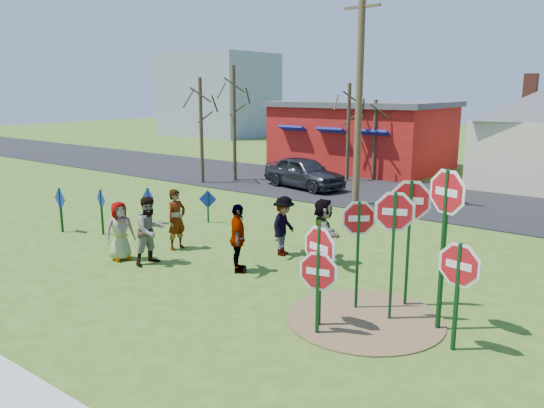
% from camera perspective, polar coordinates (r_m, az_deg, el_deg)
% --- Properties ---
extents(ground, '(120.00, 120.00, 0.00)m').
position_cam_1_polar(ground, '(14.39, -4.37, -6.42)').
color(ground, '#375718').
rests_on(ground, ground).
extents(road, '(120.00, 7.50, 0.04)m').
position_cam_1_polar(road, '(23.95, 14.12, 0.87)').
color(road, black).
rests_on(road, ground).
extents(dirt_patch, '(3.20, 3.20, 0.03)m').
position_cam_1_polar(dirt_patch, '(11.24, 9.95, -12.03)').
color(dirt_patch, brown).
rests_on(dirt_patch, ground).
extents(red_building, '(9.40, 7.69, 3.90)m').
position_cam_1_polar(red_building, '(31.83, 9.79, 7.35)').
color(red_building, '#9C190F').
rests_on(red_building, ground).
extents(distant_building, '(10.00, 8.00, 8.00)m').
position_cam_1_polar(distant_building, '(54.67, -5.73, 11.60)').
color(distant_building, '#8C939E').
rests_on(distant_building, ground).
extents(stop_sign_a, '(1.10, 0.30, 2.19)m').
position_cam_1_polar(stop_sign_a, '(10.30, 5.13, -5.48)').
color(stop_sign_a, '#103C18').
rests_on(stop_sign_a, ground).
extents(stop_sign_b, '(1.07, 0.50, 2.91)m').
position_cam_1_polar(stop_sign_b, '(11.45, 14.63, -0.78)').
color(stop_sign_b, '#103C18').
rests_on(stop_sign_b, ground).
extents(stop_sign_c, '(1.08, 0.48, 3.32)m').
position_cam_1_polar(stop_sign_c, '(10.40, 18.18, -0.88)').
color(stop_sign_c, '#103C18').
rests_on(stop_sign_c, ground).
extents(stop_sign_d, '(1.02, 0.42, 2.80)m').
position_cam_1_polar(stop_sign_d, '(10.67, 13.00, -2.05)').
color(stop_sign_d, '#103C18').
rests_on(stop_sign_d, ground).
extents(stop_sign_e, '(1.02, 0.24, 1.78)m').
position_cam_1_polar(stop_sign_e, '(10.07, 4.98, -7.78)').
color(stop_sign_e, '#103C18').
rests_on(stop_sign_e, ground).
extents(stop_sign_f, '(1.08, 0.22, 2.15)m').
position_cam_1_polar(stop_sign_f, '(9.88, 19.44, -6.89)').
color(stop_sign_f, '#103C18').
rests_on(stop_sign_f, ground).
extents(stop_sign_g, '(0.78, 0.63, 2.49)m').
position_cam_1_polar(stop_sign_g, '(11.14, 9.28, -2.78)').
color(stop_sign_g, '#103C18').
rests_on(stop_sign_g, ground).
extents(blue_diamond_a, '(0.73, 0.11, 1.48)m').
position_cam_1_polar(blue_diamond_a, '(18.55, -21.81, -0.07)').
color(blue_diamond_a, '#103C18').
rests_on(blue_diamond_a, ground).
extents(blue_diamond_b, '(0.66, 0.19, 1.49)m').
position_cam_1_polar(blue_diamond_b, '(17.79, -17.88, -0.24)').
color(blue_diamond_b, '#103C18').
rests_on(blue_diamond_b, ground).
extents(blue_diamond_c, '(0.67, 0.11, 1.27)m').
position_cam_1_polar(blue_diamond_c, '(18.89, -13.16, 0.28)').
color(blue_diamond_c, '#103C18').
rests_on(blue_diamond_c, ground).
extents(blue_diamond_d, '(0.57, 0.31, 1.15)m').
position_cam_1_polar(blue_diamond_d, '(18.63, -6.91, 0.12)').
color(blue_diamond_d, '#103C18').
rests_on(blue_diamond_d, ground).
extents(person_a, '(0.72, 0.91, 1.63)m').
position_cam_1_polar(person_a, '(15.05, -16.04, -2.79)').
color(person_a, '#404897').
rests_on(person_a, ground).
extents(person_b, '(0.43, 0.65, 1.78)m').
position_cam_1_polar(person_b, '(15.66, -10.23, -1.63)').
color(person_b, '#22655E').
rests_on(person_b, ground).
extents(person_c, '(0.78, 0.96, 1.84)m').
position_cam_1_polar(person_c, '(14.47, -12.97, -2.78)').
color(person_c, '#9C553C').
rests_on(person_c, ground).
extents(person_d, '(0.82, 1.19, 1.69)m').
position_cam_1_polar(person_d, '(14.87, 1.27, -2.37)').
color(person_d, '#2F2F34').
rests_on(person_d, ground).
extents(person_e, '(1.00, 1.08, 1.78)m').
position_cam_1_polar(person_e, '(13.51, -3.69, -3.71)').
color(person_e, '#4B2851').
rests_on(person_e, ground).
extents(person_f, '(1.54, 1.55, 1.79)m').
position_cam_1_polar(person_f, '(14.16, 5.51, -2.96)').
color(person_f, '#1E5933').
rests_on(person_f, ground).
extents(suv, '(4.55, 2.60, 1.46)m').
position_cam_1_polar(suv, '(24.94, 3.46, 3.42)').
color(suv, '#2F2E34').
rests_on(suv, road).
extents(utility_pole, '(2.12, 0.28, 8.68)m').
position_cam_1_polar(utility_pole, '(21.24, 9.37, 12.02)').
color(utility_pole, '#4C3823').
rests_on(utility_pole, ground).
extents(bare_tree_west, '(1.80, 1.80, 5.14)m').
position_cam_1_polar(bare_tree_west, '(26.29, -7.66, 9.40)').
color(bare_tree_west, '#382819').
rests_on(bare_tree_west, ground).
extents(bare_tree_east, '(1.80, 1.80, 4.89)m').
position_cam_1_polar(bare_tree_east, '(26.96, 8.25, 9.10)').
color(bare_tree_east, '#382819').
rests_on(bare_tree_east, ground).
extents(bare_tree_mid, '(1.80, 1.80, 5.74)m').
position_cam_1_polar(bare_tree_mid, '(26.89, -4.11, 10.36)').
color(bare_tree_mid, '#382819').
rests_on(bare_tree_mid, ground).
extents(bare_tree_extra, '(1.80, 1.80, 4.07)m').
position_cam_1_polar(bare_tree_extra, '(27.54, 11.00, 7.97)').
color(bare_tree_extra, '#382819').
rests_on(bare_tree_extra, ground).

